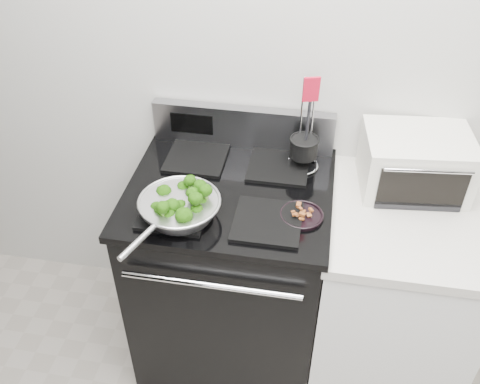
% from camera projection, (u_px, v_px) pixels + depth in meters
% --- Properties ---
extents(back_wall, '(4.00, 0.02, 2.70)m').
position_uv_depth(back_wall, '(323.00, 60.00, 2.02)').
color(back_wall, beige).
rests_on(back_wall, ground).
extents(gas_range, '(0.79, 0.69, 1.13)m').
position_uv_depth(gas_range, '(231.00, 270.00, 2.35)').
color(gas_range, black).
rests_on(gas_range, floor).
extents(counter, '(0.62, 0.68, 0.92)m').
position_uv_depth(counter, '(389.00, 296.00, 2.27)').
color(counter, white).
rests_on(counter, floor).
extents(skillet, '(0.30, 0.45, 0.06)m').
position_uv_depth(skillet, '(179.00, 207.00, 1.89)').
color(skillet, silver).
rests_on(skillet, gas_range).
extents(broccoli_pile, '(0.23, 0.23, 0.08)m').
position_uv_depth(broccoli_pile, '(179.00, 202.00, 1.88)').
color(broccoli_pile, black).
rests_on(broccoli_pile, skillet).
extents(bacon_plate, '(0.16, 0.16, 0.04)m').
position_uv_depth(bacon_plate, '(302.00, 213.00, 1.92)').
color(bacon_plate, black).
rests_on(bacon_plate, gas_range).
extents(utensil_holder, '(0.13, 0.13, 0.40)m').
position_uv_depth(utensil_holder, '(303.00, 152.00, 2.12)').
color(utensil_holder, silver).
rests_on(utensil_holder, gas_range).
extents(toaster_oven, '(0.42, 0.34, 0.23)m').
position_uv_depth(toaster_oven, '(415.00, 162.00, 2.05)').
color(toaster_oven, white).
rests_on(toaster_oven, counter).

